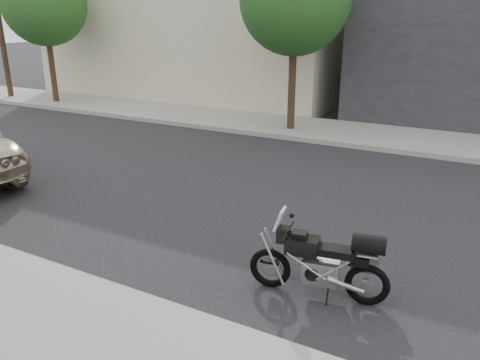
# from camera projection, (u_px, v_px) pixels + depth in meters

# --- Properties ---
(ground) EXTENTS (120.00, 120.00, 0.00)m
(ground) POSITION_uv_depth(u_px,v_px,m) (268.00, 203.00, 9.64)
(ground) COLOR black
(ground) RESTS_ON ground
(far_sidewalk) EXTENTS (44.00, 3.00, 0.15)m
(far_sidewalk) POSITION_uv_depth(u_px,v_px,m) (354.00, 134.00, 15.02)
(far_sidewalk) COLOR gray
(far_sidewalk) RESTS_ON ground
(far_building_cream) EXTENTS (14.00, 11.00, 8.00)m
(far_building_cream) POSITION_uv_depth(u_px,v_px,m) (221.00, 9.00, 23.57)
(far_building_cream) COLOR #C1BA9A
(far_building_cream) RESTS_ON ground
(street_tree_right) EXTENTS (3.40, 3.40, 5.70)m
(street_tree_right) POSITION_uv_depth(u_px,v_px,m) (44.00, 4.00, 19.08)
(street_tree_right) COLOR #362618
(street_tree_right) RESTS_ON far_sidewalk
(motorcycle) EXTENTS (1.91, 0.81, 1.22)m
(motorcycle) POSITION_uv_depth(u_px,v_px,m) (328.00, 262.00, 6.28)
(motorcycle) COLOR black
(motorcycle) RESTS_ON ground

